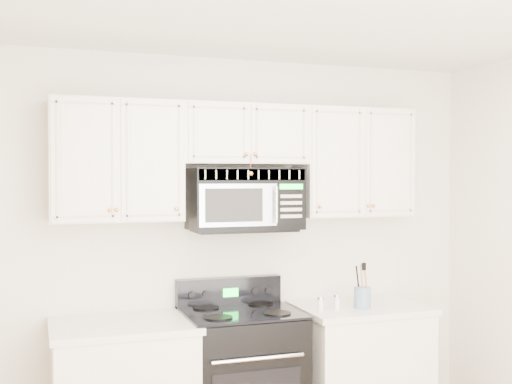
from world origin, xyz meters
name	(u,v)px	position (x,y,z in m)	size (l,w,h in m)	color
room	(355,292)	(0.00, 0.00, 1.30)	(3.51, 3.51, 2.61)	#965F3E
base_cabinet_right	(360,376)	(0.80, 1.44, 0.43)	(0.86, 0.65, 0.92)	silver
range	(241,381)	(-0.05, 1.44, 0.48)	(0.73, 0.66, 1.11)	black
upper_cabinets	(242,156)	(0.00, 1.58, 1.93)	(2.44, 0.37, 0.75)	silver
microwave	(245,199)	(0.01, 1.56, 1.65)	(0.73, 0.41, 0.40)	black
utensil_crock	(362,297)	(0.76, 1.34, 0.99)	(0.11, 0.11, 0.30)	slate
shaker_salt	(320,304)	(0.45, 1.32, 0.97)	(0.04, 0.04, 0.10)	silver
shaker_pepper	(337,302)	(0.58, 1.35, 0.97)	(0.04, 0.04, 0.10)	silver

